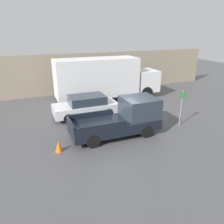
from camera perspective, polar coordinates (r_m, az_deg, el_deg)
The scene contains 7 objects.
ground_plane at distance 12.90m, azimuth 2.18°, elevation -5.48°, with size 60.00×60.00×0.00m, color #4C4C4F.
building_wall at distance 21.09m, azimuth -8.62°, elevation 9.93°, with size 28.00×0.15×3.72m.
pickup_truck at distance 12.45m, azimuth 3.06°, elevation -1.66°, with size 5.02×2.03×2.08m.
car at distance 15.18m, azimuth -6.82°, elevation 1.59°, with size 4.38×1.87×1.49m.
delivery_truck at distance 18.44m, azimuth -2.00°, elevation 8.83°, with size 8.91×2.34×3.57m.
parking_sign at distance 14.09m, azimuth 17.65°, elevation 1.48°, with size 0.30×0.07×2.27m.
traffic_cone at distance 11.22m, azimuth -13.74°, elevation -8.65°, with size 0.37×0.37×0.59m.
Camera 1 is at (-4.79, -10.56, 5.65)m, focal length 35.00 mm.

